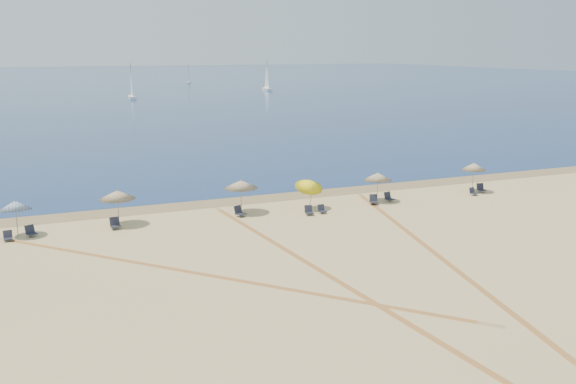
% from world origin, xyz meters
% --- Properties ---
extents(ground, '(160.00, 160.00, 0.00)m').
position_xyz_m(ground, '(0.00, 0.00, 0.00)').
color(ground, tan).
rests_on(ground, ground).
extents(ocean, '(500.00, 500.00, 0.00)m').
position_xyz_m(ocean, '(0.00, 225.00, 0.01)').
color(ocean, '#0C2151').
rests_on(ocean, ground).
extents(wet_sand, '(500.00, 500.00, 0.00)m').
position_xyz_m(wet_sand, '(0.00, 24.00, 0.00)').
color(wet_sand, olive).
rests_on(wet_sand, ground).
extents(umbrella_0, '(1.94, 1.99, 2.32)m').
position_xyz_m(umbrella_0, '(-17.73, 20.27, 1.95)').
color(umbrella_0, gray).
rests_on(umbrella_0, ground).
extents(umbrella_1, '(2.32, 2.32, 2.37)m').
position_xyz_m(umbrella_1, '(-11.68, 20.47, 2.03)').
color(umbrella_1, gray).
rests_on(umbrella_1, ground).
extents(umbrella_2, '(2.33, 2.33, 2.40)m').
position_xyz_m(umbrella_2, '(-3.36, 20.38, 2.06)').
color(umbrella_2, gray).
rests_on(umbrella_2, ground).
extents(umbrella_3, '(2.00, 2.06, 2.52)m').
position_xyz_m(umbrella_3, '(1.42, 19.48, 1.88)').
color(umbrella_3, gray).
rests_on(umbrella_3, ground).
extents(umbrella_4, '(2.11, 2.11, 2.26)m').
position_xyz_m(umbrella_4, '(7.13, 19.78, 1.92)').
color(umbrella_4, gray).
rests_on(umbrella_4, ground).
extents(umbrella_5, '(1.94, 1.94, 2.42)m').
position_xyz_m(umbrella_5, '(15.84, 19.72, 2.07)').
color(umbrella_5, gray).
rests_on(umbrella_5, ground).
extents(chair_0, '(0.55, 0.63, 0.61)m').
position_xyz_m(chair_0, '(-18.25, 19.49, 0.27)').
color(chair_0, black).
rests_on(chair_0, ground).
extents(chair_1, '(0.77, 0.83, 0.68)m').
position_xyz_m(chair_1, '(-16.99, 19.98, 0.30)').
color(chair_1, black).
rests_on(chair_1, ground).
extents(chair_2, '(0.65, 0.75, 0.73)m').
position_xyz_m(chair_2, '(-12.01, 19.70, 0.32)').
color(chair_2, black).
rests_on(chair_2, ground).
extents(chair_3, '(0.84, 0.89, 0.73)m').
position_xyz_m(chair_3, '(-3.75, 19.60, 0.32)').
color(chair_3, black).
rests_on(chair_3, ground).
extents(chair_4, '(0.62, 0.70, 0.65)m').
position_xyz_m(chair_4, '(0.83, 18.19, 0.29)').
color(chair_4, black).
rests_on(chair_4, ground).
extents(chair_5, '(0.52, 0.61, 0.60)m').
position_xyz_m(chair_5, '(1.85, 18.26, 0.26)').
color(chair_5, black).
rests_on(chair_5, ground).
extents(chair_6, '(0.79, 0.86, 0.72)m').
position_xyz_m(chair_6, '(6.48, 19.13, 0.32)').
color(chair_6, black).
rests_on(chair_6, ground).
extents(chair_7, '(0.69, 0.77, 0.69)m').
position_xyz_m(chair_7, '(7.97, 19.49, 0.31)').
color(chair_7, black).
rests_on(chair_7, ground).
extents(chair_8, '(0.56, 0.63, 0.60)m').
position_xyz_m(chair_8, '(15.16, 18.76, 0.26)').
color(chair_8, black).
rests_on(chair_8, ground).
extents(chair_9, '(0.69, 0.77, 0.70)m').
position_xyz_m(chair_9, '(16.42, 19.39, 0.31)').
color(chair_9, black).
rests_on(chair_9, ground).
extents(sailboat_0, '(1.61, 5.57, 8.22)m').
position_xyz_m(sailboat_0, '(3.95, 127.77, 2.49)').
color(sailboat_0, white).
rests_on(sailboat_0, ocean).
extents(sailboat_2, '(2.22, 4.36, 6.30)m').
position_xyz_m(sailboat_2, '(30.89, 187.13, 1.91)').
color(sailboat_2, white).
rests_on(sailboat_2, ocean).
extents(sailboat_3, '(1.91, 5.86, 8.59)m').
position_xyz_m(sailboat_3, '(43.31, 144.08, 2.60)').
color(sailboat_3, white).
rests_on(sailboat_3, ocean).
extents(tire_tracks, '(49.83, 40.38, 0.00)m').
position_xyz_m(tire_tracks, '(-2.52, 8.97, 0.00)').
color(tire_tracks, tan).
rests_on(tire_tracks, ground).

